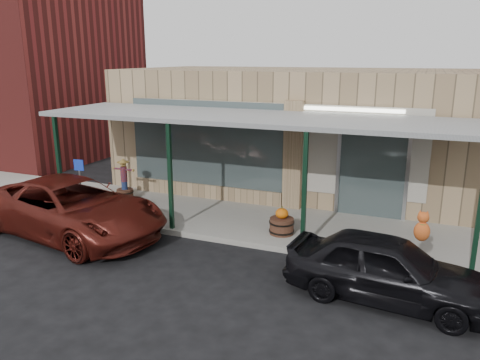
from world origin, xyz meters
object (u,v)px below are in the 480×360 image
at_px(handicap_sign, 80,178).
at_px(parked_sedan, 387,268).
at_px(barrel_scarecrow, 125,186).
at_px(car_maroon, 72,208).
at_px(barrel_pumpkin, 282,224).

bearing_deg(handicap_sign, parked_sedan, -14.79).
bearing_deg(parked_sedan, barrel_scarecrow, 75.02).
relative_size(handicap_sign, car_maroon, 0.29).
xyz_separation_m(handicap_sign, parked_sedan, (8.86, -1.78, -0.50)).
distance_m(barrel_scarecrow, barrel_pumpkin, 5.66).
relative_size(barrel_scarecrow, car_maroon, 0.25).
bearing_deg(barrel_pumpkin, handicap_sign, -175.55).
xyz_separation_m(barrel_pumpkin, parked_sedan, (2.80, -2.25, 0.25)).
bearing_deg(parked_sedan, barrel_pumpkin, 57.40).
distance_m(barrel_scarecrow, car_maroon, 2.79).
relative_size(parked_sedan, car_maroon, 0.74).
bearing_deg(handicap_sign, barrel_scarecrow, 68.08).
xyz_separation_m(barrel_scarecrow, handicap_sign, (-0.49, -1.46, 0.56)).
xyz_separation_m(barrel_scarecrow, car_maroon, (0.29, -2.77, 0.15)).
relative_size(barrel_pumpkin, handicap_sign, 0.47).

